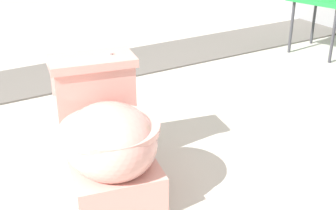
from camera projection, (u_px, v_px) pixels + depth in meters
name	position (u px, v px, depth m)	size (l,w,h in m)	color
ground_plane	(55.00, 182.00, 2.02)	(14.00, 14.00, 0.00)	#B7B2A8
gravel_strip	(67.00, 74.00, 3.20)	(0.56, 8.00, 0.01)	#605B56
toilet	(106.00, 139.00, 1.92)	(0.69, 0.49, 0.52)	#E09E93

